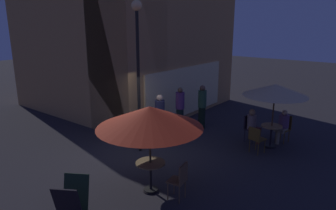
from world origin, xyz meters
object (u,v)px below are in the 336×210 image
street_lamp_near_corner (138,52)px  cafe_chair_0 (180,178)px  cafe_chair_3 (285,126)px  patron_standing_3 (160,120)px  patio_umbrella_0 (150,117)px  patron_seated_1 (283,124)px  cafe_chair_1 (249,126)px  menu_sandwich_board (72,203)px  patio_umbrella_1 (275,90)px  cafe_table_0 (151,170)px  cafe_chair_2 (256,137)px  patron_standing_4 (202,107)px  patron_standing_2 (180,110)px  patron_seated_0 (253,124)px  cafe_table_1 (271,132)px

street_lamp_near_corner → cafe_chair_0: size_ratio=5.03×
cafe_chair_3 → patron_standing_3: (-2.95, 3.33, 0.33)m
patio_umbrella_0 → patron_standing_3: (2.54, 1.80, -1.06)m
cafe_chair_3 → patron_seated_1: bearing=-0.0°
cafe_chair_1 → patron_seated_1: bearing=36.0°
menu_sandwich_board → patio_umbrella_1: bearing=-45.7°
cafe_table_0 → cafe_chair_2: bearing=-16.6°
cafe_chair_1 → patio_umbrella_1: bearing=-0.0°
cafe_chair_3 → patron_standing_4: patron_standing_4 is taller
patron_seated_1 → patron_standing_4: size_ratio=0.67×
patio_umbrella_1 → cafe_chair_3: (0.82, -0.18, -1.42)m
cafe_chair_3 → cafe_table_0: bearing=-3.1°
menu_sandwich_board → patio_umbrella_1: patio_umbrella_1 is taller
patio_umbrella_0 → patron_standing_2: bearing=26.6°
patron_seated_0 → patio_umbrella_0: bearing=-95.2°
cafe_chair_1 → street_lamp_near_corner: bearing=-126.5°
street_lamp_near_corner → patron_seated_0: size_ratio=3.94×
cafe_table_0 → patron_standing_3: bearing=35.3°
patron_seated_1 → patron_standing_4: (-0.51, 3.03, 0.22)m
menu_sandwich_board → cafe_chair_3: 7.76m
street_lamp_near_corner → menu_sandwich_board: 4.88m
cafe_table_0 → patio_umbrella_0: size_ratio=0.31×
cafe_table_0 → patron_standing_3: 3.13m
street_lamp_near_corner → patron_standing_2: street_lamp_near_corner is taller
cafe_chair_2 → patron_standing_4: (0.98, 2.68, 0.35)m
cafe_table_1 → patron_standing_4: patron_standing_4 is taller
patron_standing_2 → street_lamp_near_corner: bearing=177.9°
street_lamp_near_corner → patron_seated_0: street_lamp_near_corner is taller
cafe_chair_0 → cafe_chair_1: (4.59, 0.30, 0.01)m
patron_seated_0 → patron_standing_2: 2.77m
cafe_chair_1 → patron_seated_0: 0.18m
cafe_table_0 → patron_seated_0: size_ratio=0.65×
patron_standing_2 → patron_seated_1: bearing=-71.7°
cafe_table_1 → patron_seated_1: size_ratio=0.65×
patio_umbrella_1 → patron_standing_2: size_ratio=1.25×
cafe_table_0 → patron_seated_1: 5.56m
cafe_table_1 → cafe_chair_2: size_ratio=0.87×
menu_sandwich_board → patron_standing_3: patron_standing_3 is taller
cafe_chair_0 → cafe_table_0: bearing=-0.0°
menu_sandwich_board → cafe_table_0: bearing=-42.0°
cafe_chair_0 → patron_seated_1: size_ratio=0.80×
patio_umbrella_0 → patron_seated_0: size_ratio=2.12×
street_lamp_near_corner → patio_umbrella_1: 4.63m
street_lamp_near_corner → cafe_table_1: 5.21m
cafe_chair_3 → patron_standing_3: 4.46m
patron_standing_3 → patron_seated_0: bearing=105.4°
cafe_table_0 → cafe_table_1: (4.67, -1.35, -0.02)m
cafe_table_0 → patio_umbrella_1: (4.67, -1.35, 1.42)m
cafe_chair_1 → patron_standing_3: (-2.17, 2.32, 0.32)m
cafe_chair_1 → patron_seated_0: (-0.01, -0.15, 0.10)m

